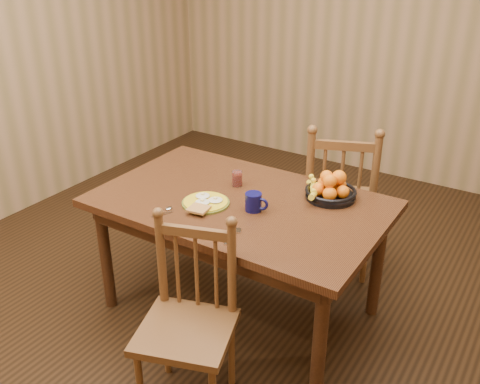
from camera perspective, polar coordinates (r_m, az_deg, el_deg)
The scene contains 10 objects.
room at distance 2.77m, azimuth -0.00°, elevation 10.29°, with size 4.52×5.02×2.72m.
dining_table at distance 3.03m, azimuth -0.00°, elevation -2.30°, with size 1.60×1.00×0.75m.
chair_far at distance 3.56m, azimuth 10.49°, elevation -1.03°, with size 0.61×0.60×1.05m.
chair_near at distance 2.58m, azimuth -5.53°, elevation -13.70°, with size 0.53×0.52×0.94m.
breakfast_plate at distance 2.94m, azimuth -3.71°, elevation -1.11°, with size 0.26×0.29×0.04m.
fork at distance 2.65m, azimuth -0.99°, elevation -4.57°, with size 0.08×0.18×0.00m.
spoon at distance 2.90m, azimuth -7.85°, elevation -1.92°, with size 0.06×0.15×0.01m.
coffee_mug at distance 2.86m, azimuth 1.52°, elevation -1.06°, with size 0.13×0.09×0.10m.
juice_glass at distance 3.14m, azimuth -0.31°, elevation 1.40°, with size 0.06×0.06×0.09m.
fruit_bowl at distance 3.03m, azimuth 9.54°, elevation 0.32°, with size 0.32×0.32×0.17m.
Camera 1 is at (1.43, -2.25, 2.09)m, focal length 40.00 mm.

